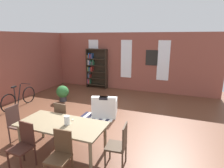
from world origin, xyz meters
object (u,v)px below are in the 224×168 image
(dining_chair_head_left, at_px, (17,123))
(dining_chair_far_left, at_px, (63,117))
(dining_table, at_px, (62,126))
(dining_chair_near_left, at_px, (24,144))
(bookshelf_tall, at_px, (95,68))
(bicycle_second, at_px, (19,98))
(dining_chair_near_right, at_px, (60,154))
(vase_on_table, at_px, (67,120))
(potted_plant_by_shelf, at_px, (63,93))
(armchair_white, at_px, (105,107))
(dining_chair_head_right, at_px, (119,144))

(dining_chair_head_left, bearing_deg, dining_chair_far_left, 36.97)
(dining_table, relative_size, dining_chair_near_left, 2.13)
(bookshelf_tall, bearing_deg, bicycle_second, -112.65)
(dining_chair_near_right, bearing_deg, vase_on_table, 113.58)
(dining_table, xyz_separation_m, potted_plant_by_shelf, (-2.14, 3.02, -0.28))
(armchair_white, bearing_deg, dining_chair_near_right, -82.86)
(dining_chair_near_right, relative_size, armchair_white, 0.97)
(vase_on_table, height_order, potted_plant_by_shelf, vase_on_table)
(vase_on_table, relative_size, dining_chair_near_left, 0.22)
(dining_chair_far_left, bearing_deg, potted_plant_by_shelf, 125.91)
(dining_chair_far_left, height_order, armchair_white, dining_chair_far_left)
(vase_on_table, relative_size, dining_chair_far_left, 0.22)
(vase_on_table, height_order, dining_chair_far_left, dining_chair_far_left)
(dining_table, bearing_deg, dining_chair_near_right, -57.03)
(armchair_white, bearing_deg, vase_on_table, -88.14)
(dining_table, height_order, vase_on_table, vase_on_table)
(dining_chair_head_right, bearing_deg, dining_chair_near_left, -159.07)
(bookshelf_tall, bearing_deg, dining_table, -71.74)
(dining_chair_far_left, distance_m, potted_plant_by_shelf, 2.87)
(bookshelf_tall, bearing_deg, dining_chair_near_right, -69.92)
(potted_plant_by_shelf, bearing_deg, dining_chair_head_right, -40.45)
(dining_chair_near_right, xyz_separation_m, bicycle_second, (-3.79, 2.58, -0.17))
(bicycle_second, bearing_deg, potted_plant_by_shelf, 43.33)
(dining_table, distance_m, potted_plant_by_shelf, 3.71)
(dining_table, bearing_deg, vase_on_table, -0.00)
(dining_table, relative_size, potted_plant_by_shelf, 3.02)
(potted_plant_by_shelf, bearing_deg, dining_chair_near_left, -65.51)
(dining_chair_head_left, bearing_deg, bookshelf_tall, 94.51)
(dining_chair_near_right, height_order, bicycle_second, dining_chair_near_right)
(dining_chair_near_right, distance_m, dining_chair_near_left, 0.90)
(dining_chair_far_left, bearing_deg, vase_on_table, -48.77)
(vase_on_table, xyz_separation_m, bookshelf_tall, (-1.97, 5.53, 0.21))
(vase_on_table, bearing_deg, dining_chair_far_left, 131.23)
(bicycle_second, distance_m, potted_plant_by_shelf, 1.65)
(bookshelf_tall, xyz_separation_m, potted_plant_by_shelf, (-0.32, -2.51, -0.68))
(vase_on_table, bearing_deg, potted_plant_by_shelf, 127.21)
(bookshelf_tall, relative_size, bicycle_second, 1.19)
(dining_chair_head_left, xyz_separation_m, dining_chair_head_right, (2.77, 0.01, 0.00))
(dining_chair_far_left, bearing_deg, dining_chair_near_left, -89.57)
(dining_chair_near_right, bearing_deg, bookshelf_tall, 110.08)
(dining_table, xyz_separation_m, dining_chair_near_left, (-0.45, -0.70, -0.15))
(dining_chair_head_left, relative_size, armchair_white, 0.97)
(dining_chair_far_left, height_order, dining_chair_head_left, same)
(dining_chair_head_left, xyz_separation_m, potted_plant_by_shelf, (-0.76, 3.02, -0.13))
(dining_chair_near_right, distance_m, dining_chair_head_left, 1.97)
(dining_table, bearing_deg, dining_chair_near_left, -122.99)
(vase_on_table, distance_m, dining_chair_head_right, 1.28)
(dining_chair_near_right, distance_m, dining_chair_head_right, 1.17)
(dining_chair_head_right, bearing_deg, dining_chair_near_right, -143.06)
(armchair_white, bearing_deg, dining_chair_near_left, -99.81)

